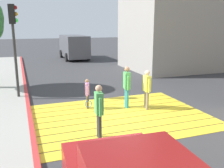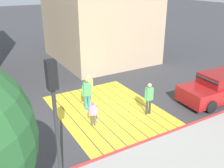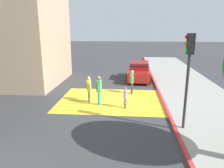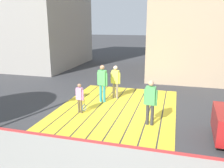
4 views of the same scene
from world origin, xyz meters
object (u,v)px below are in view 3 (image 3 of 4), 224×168
pedestrian_adult_side (89,87)px  pedestrian_child_with_racket (125,97)px  car_parked_near_curb (139,72)px  pedestrian_adult_trailing (132,80)px  traffic_light_corner (188,63)px  pedestrian_adult_lead (99,88)px

pedestrian_adult_side → pedestrian_child_with_racket: size_ratio=1.30×
car_parked_near_curb → pedestrian_adult_trailing: bearing=81.1°
pedestrian_child_with_racket → pedestrian_adult_trailing: bearing=-97.8°
traffic_light_corner → pedestrian_adult_side: size_ratio=2.64×
traffic_light_corner → pedestrian_adult_side: (4.86, -3.37, -2.10)m
pedestrian_adult_lead → pedestrian_adult_trailing: 3.08m
car_parked_near_curb → pedestrian_adult_trailing: 4.26m
traffic_light_corner → pedestrian_adult_lead: (4.18, -2.94, -2.03)m
pedestrian_child_with_racket → car_parked_near_curb: bearing=-98.5°
car_parked_near_curb → pedestrian_child_with_racket: size_ratio=3.54×
car_parked_near_curb → pedestrian_adult_side: bearing=61.9°
pedestrian_adult_trailing → pedestrian_adult_side: (2.63, 1.96, -0.03)m
car_parked_near_curb → traffic_light_corner: size_ratio=1.04×
pedestrian_adult_trailing → pedestrian_child_with_racket: pedestrian_adult_trailing is taller
pedestrian_adult_lead → pedestrian_adult_side: 0.82m
pedestrian_adult_lead → pedestrian_child_with_racket: size_ratio=1.40×
traffic_light_corner → pedestrian_adult_lead: 5.49m
pedestrian_adult_side → pedestrian_adult_lead: bearing=147.6°
pedestrian_adult_trailing → pedestrian_adult_lead: bearing=50.9°
pedestrian_adult_side → pedestrian_child_with_racket: pedestrian_adult_side is taller
pedestrian_child_with_racket → pedestrian_adult_lead: bearing=-16.1°
traffic_light_corner → pedestrian_adult_trailing: size_ratio=2.56×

